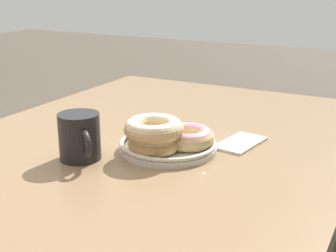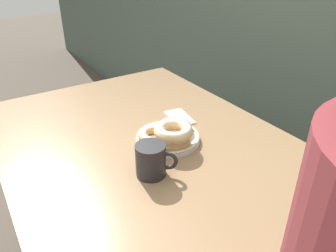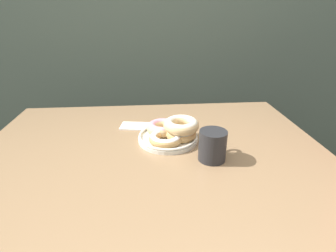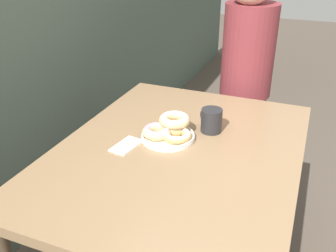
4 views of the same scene
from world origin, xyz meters
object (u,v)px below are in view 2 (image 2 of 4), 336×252
Objects in this scene: dining_table at (144,155)px; coffee_mug at (151,160)px; napkin at (180,117)px; donut_plate at (169,134)px.

coffee_mug is at bearing -21.60° from dining_table.
coffee_mug is 0.38m from napkin.
dining_table is at bearing 158.40° from coffee_mug.
coffee_mug is 0.76× the size of napkin.
coffee_mug reaches higher than napkin.
dining_table is 8.35× the size of napkin.
coffee_mug is (0.12, -0.14, 0.02)m from donut_plate.
coffee_mug reaches higher than dining_table.
dining_table is 0.22m from napkin.
coffee_mug is (0.20, -0.08, 0.12)m from dining_table.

